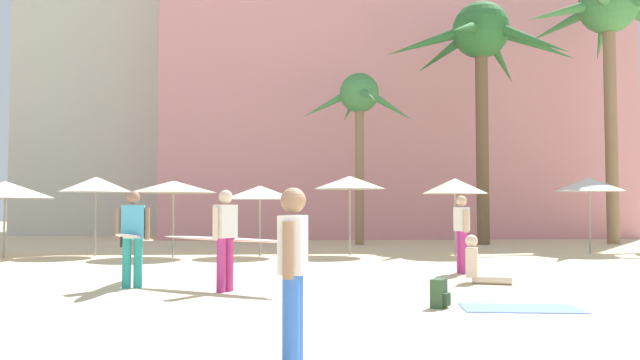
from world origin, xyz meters
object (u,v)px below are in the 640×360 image
(person_mid_right, at_px, (479,266))
(cafe_umbrella_4, at_px, (589,185))
(person_near_left, at_px, (226,237))
(cafe_umbrella_6, at_px, (174,187))
(beach_towel, at_px, (521,308))
(palm_tree_center, at_px, (481,46))
(cafe_umbrella_3, at_px, (96,185))
(palm_tree_far_left, at_px, (359,105))
(person_mid_left, at_px, (134,236))
(palm_tree_left, at_px, (608,21))
(backpack, at_px, (439,294))
(cafe_umbrella_7, at_px, (5,190))
(cafe_umbrella_8, at_px, (455,186))
(cafe_umbrella_1, at_px, (350,183))
(person_mid_center, at_px, (462,231))
(cafe_umbrella_0, at_px, (260,193))
(person_far_left, at_px, (293,268))

(person_mid_right, bearing_deg, cafe_umbrella_4, 70.48)
(person_near_left, bearing_deg, cafe_umbrella_6, -35.80)
(cafe_umbrella_6, relative_size, beach_towel, 1.51)
(palm_tree_center, bearing_deg, cafe_umbrella_3, -160.77)
(palm_tree_far_left, relative_size, palm_tree_center, 0.70)
(person_mid_left, bearing_deg, palm_tree_left, -60.69)
(person_near_left, bearing_deg, cafe_umbrella_4, -106.27)
(cafe_umbrella_3, height_order, cafe_umbrella_4, cafe_umbrella_4)
(cafe_umbrella_6, relative_size, backpack, 6.09)
(cafe_umbrella_7, distance_m, cafe_umbrella_8, 13.42)
(beach_towel, bearing_deg, cafe_umbrella_8, 79.16)
(backpack, relative_size, person_mid_right, 0.45)
(cafe_umbrella_1, distance_m, person_mid_left, 8.77)
(person_mid_right, bearing_deg, person_mid_center, 104.14)
(person_mid_right, relative_size, person_mid_center, 0.54)
(cafe_umbrella_6, height_order, cafe_umbrella_8, cafe_umbrella_8)
(cafe_umbrella_6, height_order, person_mid_center, cafe_umbrella_6)
(palm_tree_center, bearing_deg, backpack, -111.08)
(cafe_umbrella_0, relative_size, person_far_left, 1.34)
(cafe_umbrella_6, bearing_deg, cafe_umbrella_3, 164.23)
(cafe_umbrella_4, height_order, cafe_umbrella_8, cafe_umbrella_4)
(person_mid_center, bearing_deg, palm_tree_center, 61.89)
(palm_tree_left, bearing_deg, person_near_left, -137.99)
(cafe_umbrella_6, bearing_deg, cafe_umbrella_8, 0.68)
(person_mid_right, height_order, person_mid_center, person_mid_center)
(cafe_umbrella_4, distance_m, cafe_umbrella_8, 4.57)
(palm_tree_far_left, distance_m, cafe_umbrella_6, 9.19)
(cafe_umbrella_0, distance_m, cafe_umbrella_3, 5.06)
(cafe_umbrella_8, distance_m, person_far_left, 13.75)
(cafe_umbrella_8, xyz_separation_m, person_near_left, (-6.31, -7.47, -1.19))
(cafe_umbrella_1, relative_size, person_near_left, 0.90)
(cafe_umbrella_8, distance_m, person_mid_left, 10.65)
(cafe_umbrella_1, bearing_deg, person_far_left, -98.77)
(palm_tree_far_left, bearing_deg, palm_tree_left, -0.33)
(cafe_umbrella_3, height_order, person_mid_left, cafe_umbrella_3)
(cafe_umbrella_6, bearing_deg, person_far_left, -75.20)
(cafe_umbrella_3, bearing_deg, person_near_left, -59.81)
(palm_tree_left, relative_size, cafe_umbrella_4, 4.54)
(beach_towel, bearing_deg, cafe_umbrella_0, 112.98)
(backpack, bearing_deg, cafe_umbrella_8, 104.17)
(cafe_umbrella_7, xyz_separation_m, cafe_umbrella_8, (13.42, 0.05, 0.14))
(palm_tree_left, relative_size, person_mid_center, 6.36)
(cafe_umbrella_3, bearing_deg, person_mid_right, -37.54)
(palm_tree_center, relative_size, beach_towel, 5.78)
(cafe_umbrella_7, relative_size, person_mid_center, 1.60)
(person_mid_left, bearing_deg, backpack, -125.71)
(palm_tree_center, bearing_deg, person_mid_center, -111.25)
(person_far_left, bearing_deg, cafe_umbrella_8, -100.92)
(palm_tree_left, xyz_separation_m, person_mid_left, (-16.17, -12.40, -8.23))
(person_mid_left, xyz_separation_m, person_near_left, (1.74, -0.60, 0.00))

